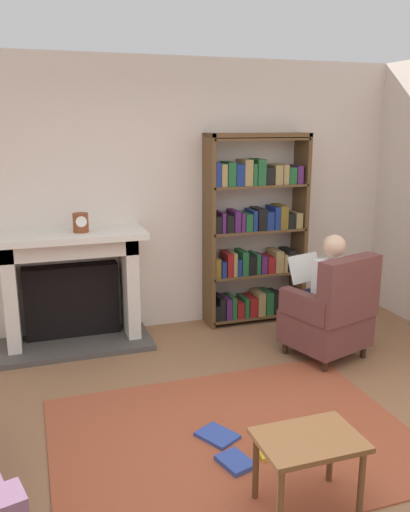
# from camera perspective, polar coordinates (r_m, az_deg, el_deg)

# --- Properties ---
(ground) EXTENTS (14.00, 14.00, 0.00)m
(ground) POSITION_cam_1_polar(r_m,az_deg,el_deg) (3.60, 4.84, -21.21)
(ground) COLOR #8F6241
(back_wall) EXTENTS (5.60, 0.10, 2.70)m
(back_wall) POSITION_cam_1_polar(r_m,az_deg,el_deg) (5.42, -5.54, 6.28)
(back_wall) COLOR beige
(back_wall) RESTS_ON ground
(area_rug) EXTENTS (2.40, 1.80, 0.01)m
(area_rug) POSITION_cam_1_polar(r_m,az_deg,el_deg) (3.82, 2.98, -18.72)
(area_rug) COLOR #A14A2E
(area_rug) RESTS_ON ground
(fireplace) EXTENTS (1.41, 0.64, 1.11)m
(fireplace) POSITION_cam_1_polar(r_m,az_deg,el_deg) (5.22, -14.03, -3.00)
(fireplace) COLOR #4C4742
(fireplace) RESTS_ON ground
(mantel_clock) EXTENTS (0.14, 0.14, 0.17)m
(mantel_clock) POSITION_cam_1_polar(r_m,az_deg,el_deg) (4.99, -13.12, 3.48)
(mantel_clock) COLOR brown
(mantel_clock) RESTS_ON fireplace
(bookshelf) EXTENTS (1.07, 0.32, 1.98)m
(bookshelf) POSITION_cam_1_polar(r_m,az_deg,el_deg) (5.60, 5.38, 2.52)
(bookshelf) COLOR brown
(bookshelf) RESTS_ON ground
(armchair_reading) EXTENTS (0.80, 0.78, 0.97)m
(armchair_reading) POSITION_cam_1_polar(r_m,az_deg,el_deg) (4.91, 13.37, -6.01)
(armchair_reading) COLOR #331E14
(armchair_reading) RESTS_ON ground
(seated_reader) EXTENTS (0.47, 0.59, 1.14)m
(seated_reader) POSITION_cam_1_polar(r_m,az_deg,el_deg) (4.92, 12.47, -3.50)
(seated_reader) COLOR silver
(seated_reader) RESTS_ON ground
(side_table) EXTENTS (0.56, 0.39, 0.44)m
(side_table) POSITION_cam_1_polar(r_m,az_deg,el_deg) (3.10, 11.00, -19.53)
(side_table) COLOR brown
(side_table) RESTS_ON ground
(scattered_books) EXTENTS (0.49, 0.60, 0.03)m
(scattered_books) POSITION_cam_1_polar(r_m,az_deg,el_deg) (3.68, 3.25, -19.81)
(scattered_books) COLOR #334CA5
(scattered_books) RESTS_ON area_rug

